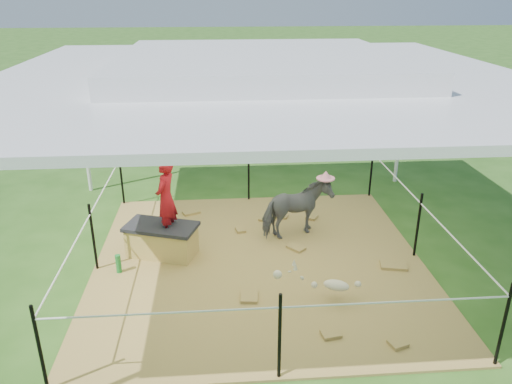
{
  "coord_description": "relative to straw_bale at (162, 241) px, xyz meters",
  "views": [
    {
      "loc": [
        -0.54,
        -6.13,
        3.64
      ],
      "look_at": [
        0.0,
        0.6,
        0.85
      ],
      "focal_mm": 35.0,
      "sensor_mm": 36.0,
      "label": 1
    }
  ],
  "objects": [
    {
      "name": "ground",
      "position": [
        1.38,
        -0.32,
        -0.24
      ],
      "size": [
        90.0,
        90.0,
        0.0
      ],
      "primitive_type": "plane",
      "color": "#2D5919",
      "rests_on": "ground"
    },
    {
      "name": "hay_patch",
      "position": [
        1.38,
        -0.32,
        -0.22
      ],
      "size": [
        4.6,
        4.6,
        0.03
      ],
      "primitive_type": "cube",
      "color": "brown",
      "rests_on": "ground"
    },
    {
      "name": "canopy_tent",
      "position": [
        1.38,
        -0.32,
        2.45
      ],
      "size": [
        6.3,
        6.3,
        2.9
      ],
      "color": "silver",
      "rests_on": "ground"
    },
    {
      "name": "rope_fence",
      "position": [
        1.38,
        -0.32,
        0.4
      ],
      "size": [
        4.54,
        4.54,
        1.0
      ],
      "color": "black",
      "rests_on": "ground"
    },
    {
      "name": "straw_bale",
      "position": [
        0.0,
        0.0,
        0.0
      ],
      "size": [
        1.04,
        0.75,
        0.42
      ],
      "primitive_type": "cube",
      "rotation": [
        0.0,
        0.0,
        -0.33
      ],
      "color": "#B68D42",
      "rests_on": "hay_patch"
    },
    {
      "name": "dark_cloth",
      "position": [
        0.0,
        0.0,
        0.24
      ],
      "size": [
        1.12,
        0.82,
        0.05
      ],
      "primitive_type": "cube",
      "rotation": [
        0.0,
        0.0,
        -0.33
      ],
      "color": "black",
      "rests_on": "straw_bale"
    },
    {
      "name": "woman",
      "position": [
        0.1,
        0.0,
        0.78
      ],
      "size": [
        0.39,
        0.48,
        1.13
      ],
      "primitive_type": "imported",
      "rotation": [
        0.0,
        0.0,
        -1.9
      ],
      "color": "#A71018",
      "rests_on": "straw_bale"
    },
    {
      "name": "green_bottle",
      "position": [
        -0.55,
        -0.45,
        -0.08
      ],
      "size": [
        0.09,
        0.09,
        0.26
      ],
      "primitive_type": "cylinder",
      "rotation": [
        0.0,
        0.0,
        -0.33
      ],
      "color": "#1C802D",
      "rests_on": "hay_patch"
    },
    {
      "name": "pony",
      "position": [
        2.02,
        0.42,
        0.24
      ],
      "size": [
        1.17,
        0.86,
        0.9
      ],
      "primitive_type": "imported",
      "rotation": [
        0.0,
        0.0,
        1.96
      ],
      "color": "#4D4D52",
      "rests_on": "hay_patch"
    },
    {
      "name": "pink_hat",
      "position": [
        2.02,
        0.42,
        0.76
      ],
      "size": [
        0.28,
        0.28,
        0.13
      ],
      "primitive_type": "cylinder",
      "color": "pink",
      "rests_on": "pony"
    },
    {
      "name": "foal",
      "position": [
        2.24,
        -1.34,
        0.04
      ],
      "size": [
        1.01,
        0.79,
        0.49
      ],
      "primitive_type": null,
      "rotation": [
        0.0,
        0.0,
        -0.39
      ],
      "color": "#C7B392",
      "rests_on": "hay_patch"
    },
    {
      "name": "trash_barrel",
      "position": [
        5.04,
        6.03,
        0.16
      ],
      "size": [
        0.53,
        0.53,
        0.8
      ],
      "primitive_type": "cylinder",
      "rotation": [
        0.0,
        0.0,
        0.02
      ],
      "color": "blue",
      "rests_on": "ground"
    },
    {
      "name": "picnic_table_near",
      "position": [
        3.38,
        7.49,
        0.12
      ],
      "size": [
        2.04,
        1.75,
        0.72
      ],
      "primitive_type": "cube",
      "rotation": [
        0.0,
        0.0,
        0.34
      ],
      "color": "#55381D",
      "rests_on": "ground"
    },
    {
      "name": "picnic_table_far",
      "position": [
        6.77,
        8.85,
        0.09
      ],
      "size": [
        1.83,
        1.52,
        0.66
      ],
      "primitive_type": "cube",
      "rotation": [
        0.0,
        0.0,
        -0.27
      ],
      "color": "brown",
      "rests_on": "ground"
    },
    {
      "name": "distant_person",
      "position": [
        3.51,
        6.79,
        0.41
      ],
      "size": [
        0.77,
        0.7,
        1.3
      ],
      "primitive_type": "imported",
      "rotation": [
        0.0,
        0.0,
        2.75
      ],
      "color": "#3578C8",
      "rests_on": "ground"
    }
  ]
}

